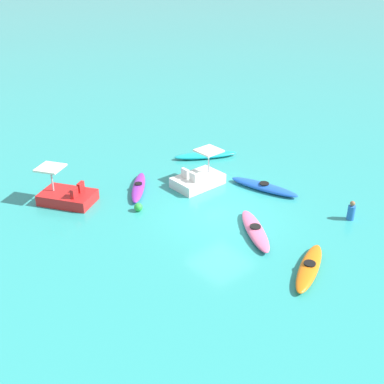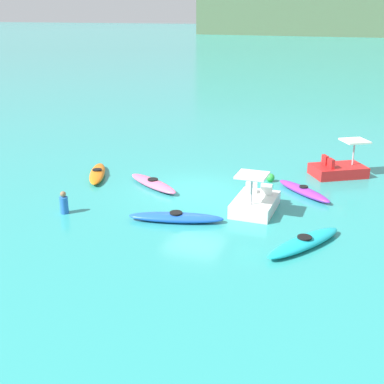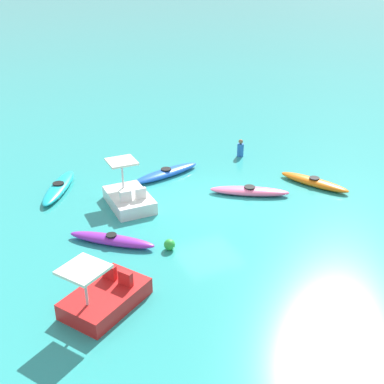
% 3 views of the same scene
% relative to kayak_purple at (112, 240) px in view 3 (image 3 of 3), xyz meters
% --- Properties ---
extents(ground_plane, '(600.00, 600.00, 0.00)m').
position_rel_kayak_purple_xyz_m(ground_plane, '(-4.41, -1.26, -0.16)').
color(ground_plane, teal).
extents(kayak_purple, '(2.74, 2.51, 0.37)m').
position_rel_kayak_purple_xyz_m(kayak_purple, '(0.00, 0.00, 0.00)').
color(kayak_purple, purple).
rests_on(kayak_purple, ground_plane).
extents(kayak_blue, '(3.57, 1.59, 0.37)m').
position_rel_kayak_purple_xyz_m(kayak_blue, '(-3.93, -4.55, 0.00)').
color(kayak_blue, blue).
rests_on(kayak_blue, ground_plane).
extents(kayak_cyan, '(2.37, 3.39, 0.37)m').
position_rel_kayak_purple_xyz_m(kayak_cyan, '(0.77, -5.07, 0.00)').
color(kayak_cyan, '#19B7C6').
rests_on(kayak_cyan, ground_plane).
extents(kayak_pink, '(3.16, 2.34, 0.37)m').
position_rel_kayak_purple_xyz_m(kayak_pink, '(-6.33, -1.29, 0.00)').
color(kayak_pink, pink).
rests_on(kayak_pink, ground_plane).
extents(kayak_orange, '(1.97, 3.16, 0.37)m').
position_rel_kayak_purple_xyz_m(kayak_orange, '(-9.35, -0.87, 0.00)').
color(kayak_orange, orange).
rests_on(kayak_orange, ground_plane).
extents(pedal_boat_red, '(2.83, 2.55, 1.68)m').
position_rel_kayak_purple_xyz_m(pedal_boat_red, '(1.14, 3.15, 0.17)').
color(pedal_boat_red, red).
rests_on(pedal_boat_red, ground_plane).
extents(pedal_boat_white, '(1.51, 2.45, 1.68)m').
position_rel_kayak_purple_xyz_m(pedal_boat_white, '(-1.48, -2.50, 0.17)').
color(pedal_boat_white, white).
rests_on(pedal_boat_white, ground_plane).
extents(buoy_green, '(0.38, 0.38, 0.38)m').
position_rel_kayak_purple_xyz_m(buoy_green, '(-1.66, 1.19, 0.03)').
color(buoy_green, green).
rests_on(buoy_green, ground_plane).
extents(person_near_shore, '(0.45, 0.45, 0.88)m').
position_rel_kayak_purple_xyz_m(person_near_shore, '(-8.23, -5.25, 0.22)').
color(person_near_shore, blue).
rests_on(person_near_shore, ground_plane).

